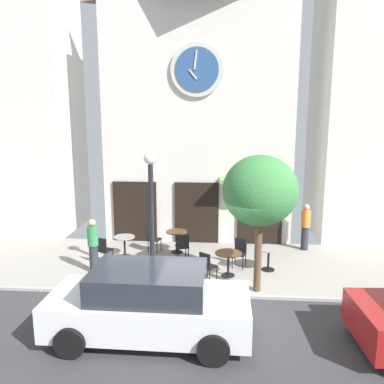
{
  "coord_description": "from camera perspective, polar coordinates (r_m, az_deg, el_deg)",
  "views": [
    {
      "loc": [
        0.37,
        -9.65,
        4.73
      ],
      "look_at": [
        -0.57,
        2.3,
        2.39
      ],
      "focal_mm": 36.59,
      "sensor_mm": 36.0,
      "label": 1
    }
  ],
  "objects": [
    {
      "name": "cafe_table_leftmost",
      "position": [
        12.47,
        11.1,
        -8.8
      ],
      "size": [
        0.78,
        0.78,
        0.72
      ],
      "color": "black",
      "rests_on": "ground_plane"
    },
    {
      "name": "cafe_chair_right_end",
      "position": [
        13.03,
        -12.78,
        -8.03
      ],
      "size": [
        0.51,
        0.51,
        0.9
      ],
      "color": "black",
      "rests_on": "ground_plane"
    },
    {
      "name": "cafe_table_rightmost",
      "position": [
        11.87,
        5.32,
        -9.63
      ],
      "size": [
        0.8,
        0.8,
        0.73
      ],
      "color": "black",
      "rests_on": "ground_plane"
    },
    {
      "name": "cafe_chair_facing_wall",
      "position": [
        12.62,
        6.99,
        -8.47
      ],
      "size": [
        0.5,
        0.5,
        0.9
      ],
      "color": "black",
      "rests_on": "ground_plane"
    },
    {
      "name": "cafe_chair_outer",
      "position": [
        11.41,
        2.17,
        -10.54
      ],
      "size": [
        0.56,
        0.56,
        0.9
      ],
      "color": "black",
      "rests_on": "ground_plane"
    },
    {
      "name": "cafe_chair_mid_row",
      "position": [
        13.03,
        -1.36,
        -7.74
      ],
      "size": [
        0.51,
        0.51,
        0.9
      ],
      "color": "black",
      "rests_on": "ground_plane"
    },
    {
      "name": "clock_building",
      "position": [
        15.38,
        1.02,
        13.71
      ],
      "size": [
        7.04,
        3.41,
        10.59
      ],
      "color": "silver",
      "rests_on": "ground_plane"
    },
    {
      "name": "pedestrian_green",
      "position": [
        12.38,
        -14.22,
        -7.5
      ],
      "size": [
        0.33,
        0.33,
        1.67
      ],
      "color": "#2D2D38",
      "rests_on": "ground_plane"
    },
    {
      "name": "parked_car_white",
      "position": [
        8.8,
        -6.27,
        -15.84
      ],
      "size": [
        4.32,
        2.05,
        1.55
      ],
      "color": "white",
      "rests_on": "ground_plane"
    },
    {
      "name": "cafe_table_near_door",
      "position": [
        13.76,
        -2.24,
        -6.59
      ],
      "size": [
        0.74,
        0.74,
        0.77
      ],
      "color": "black",
      "rests_on": "ground_plane"
    },
    {
      "name": "ground_plane",
      "position": [
        10.22,
        1.98,
        -16.66
      ],
      "size": [
        26.49,
        10.46,
        0.13
      ],
      "color": "#9E998E"
    },
    {
      "name": "street_tree",
      "position": [
        10.39,
        9.89,
        0.07
      ],
      "size": [
        1.98,
        1.78,
        3.74
      ],
      "color": "brown",
      "rests_on": "ground_plane"
    },
    {
      "name": "neighbor_building_left",
      "position": [
        18.22,
        -25.39,
        17.71
      ],
      "size": [
        5.14,
        3.13,
        14.32
      ],
      "color": "silver",
      "rests_on": "ground_plane"
    },
    {
      "name": "pedestrian_orange",
      "position": [
        14.53,
        16.2,
        -4.83
      ],
      "size": [
        0.45,
        0.45,
        1.67
      ],
      "color": "#2D2D38",
      "rests_on": "ground_plane"
    },
    {
      "name": "cafe_chair_corner",
      "position": [
        13.94,
        -5.8,
        -6.54
      ],
      "size": [
        0.49,
        0.49,
        0.9
      ],
      "color": "black",
      "rests_on": "ground_plane"
    },
    {
      "name": "street_lamp",
      "position": [
        11.15,
        -5.92,
        -3.64
      ],
      "size": [
        0.36,
        0.36,
        3.76
      ],
      "color": "black",
      "rests_on": "ground_plane"
    },
    {
      "name": "cafe_table_center_right",
      "position": [
        13.56,
        -9.81,
        -7.25
      ],
      "size": [
        0.71,
        0.71,
        0.72
      ],
      "color": "black",
      "rests_on": "ground_plane"
    }
  ]
}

